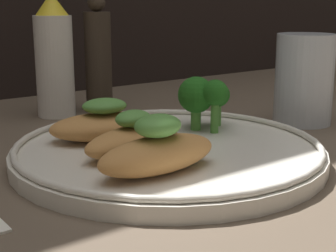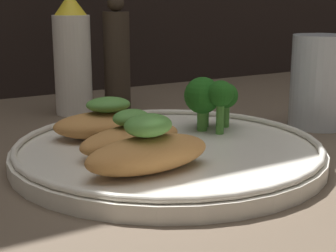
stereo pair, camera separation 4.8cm
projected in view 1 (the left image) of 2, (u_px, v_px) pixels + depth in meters
ground_plane at (168, 165)px, 49.35cm from camera, size 180.00×180.00×1.00cm
plate at (168, 151)px, 48.99cm from camera, size 29.53×29.53×2.00cm
grilled_meat_front at (158, 151)px, 41.16cm from camera, size 11.17×5.00×4.80cm
grilled_meat_middle at (134, 138)px, 46.27cm from camera, size 11.44×6.62×4.02cm
grilled_meat_back at (105, 124)px, 51.08cm from camera, size 12.27×8.77×4.15cm
broccoli_bunch at (203, 96)px, 54.84cm from camera, size 6.43×6.38×5.74cm
sauce_bottle at (52, 58)px, 66.28cm from camera, size 4.90×4.90×15.91cm
pepper_grinder at (98, 58)px, 70.33cm from camera, size 3.65×3.65×15.76cm
drinking_glass at (304, 79)px, 62.94cm from camera, size 7.09×7.09×10.99cm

